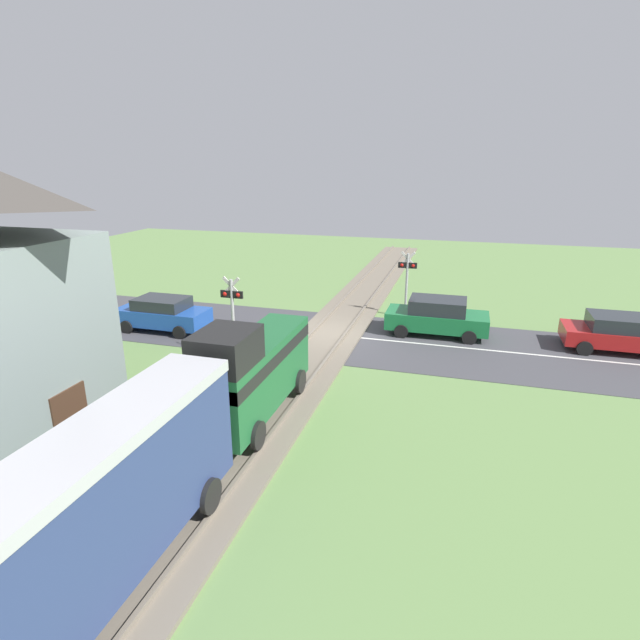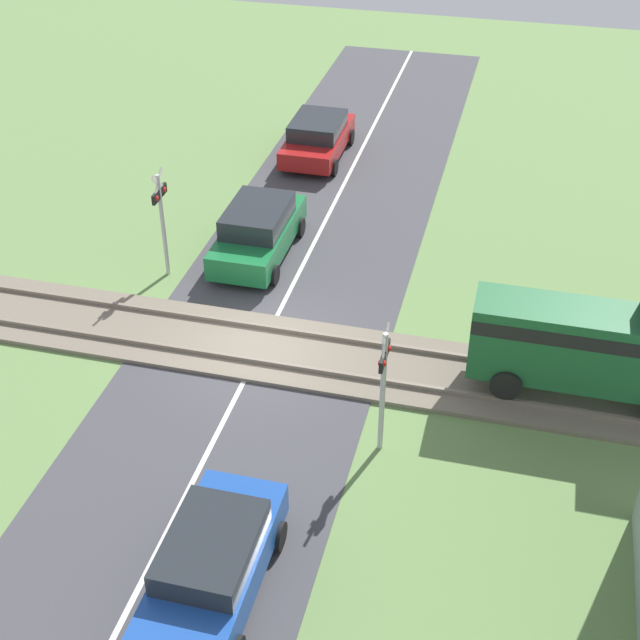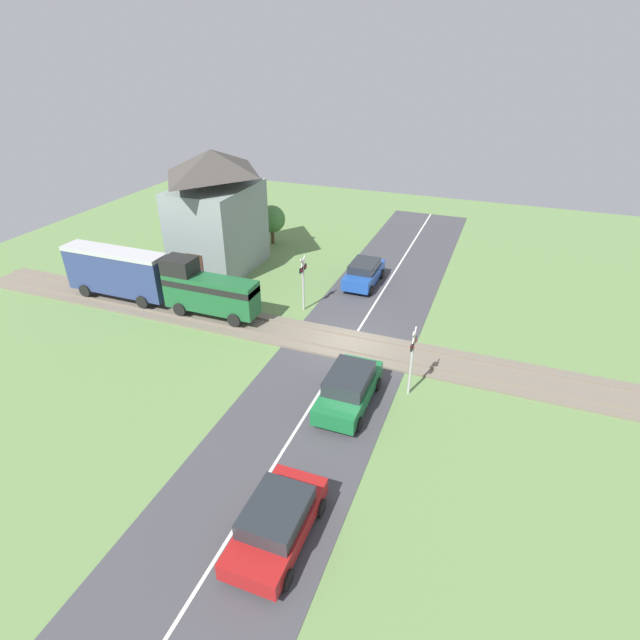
% 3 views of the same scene
% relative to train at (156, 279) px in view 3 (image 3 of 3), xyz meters
% --- Properties ---
extents(ground_plane, '(60.00, 60.00, 0.00)m').
position_rel_train_xyz_m(ground_plane, '(0.00, -11.62, -1.86)').
color(ground_plane, '#66894C').
extents(road_surface, '(48.00, 6.40, 0.02)m').
position_rel_train_xyz_m(road_surface, '(0.00, -11.62, -1.85)').
color(road_surface, '#424247').
rests_on(road_surface, ground_plane).
extents(track_bed, '(2.80, 48.00, 0.24)m').
position_rel_train_xyz_m(track_bed, '(0.00, -11.62, -1.79)').
color(track_bed, '#756B5B').
rests_on(track_bed, ground_plane).
extents(train, '(1.58, 12.31, 3.18)m').
position_rel_train_xyz_m(train, '(0.00, 0.00, 0.00)').
color(train, '#1E6033').
rests_on(train, track_bed).
extents(car_near_crossing, '(4.39, 1.99, 1.65)m').
position_rel_train_xyz_m(car_near_crossing, '(-4.49, -13.06, -1.01)').
color(car_near_crossing, '#197038').
rests_on(car_near_crossing, ground_plane).
extents(car_far_side, '(4.12, 1.90, 1.53)m').
position_rel_train_xyz_m(car_far_side, '(7.47, -10.18, -1.06)').
color(car_far_side, '#1E4CA8').
rests_on(car_far_side, ground_plane).
extents(car_behind_queue, '(4.12, 2.05, 1.49)m').
position_rel_train_xyz_m(car_behind_queue, '(-11.65, -13.06, -1.08)').
color(car_behind_queue, '#A81919').
rests_on(car_behind_queue, ground_plane).
extents(crossing_signal_west_approach, '(0.90, 0.18, 3.28)m').
position_rel_train_xyz_m(crossing_signal_west_approach, '(-2.84, -15.32, 0.23)').
color(crossing_signal_west_approach, '#B7B7B7').
rests_on(crossing_signal_west_approach, ground_plane).
extents(crossing_signal_east_approach, '(0.90, 0.18, 3.28)m').
position_rel_train_xyz_m(crossing_signal_east_approach, '(2.84, -7.92, 0.23)').
color(crossing_signal_east_approach, '#B7B7B7').
rests_on(crossing_signal_east_approach, ground_plane).
extents(station_building, '(6.52, 4.79, 7.90)m').
position_rel_train_xyz_m(station_building, '(6.57, -0.26, 1.98)').
color(station_building, gray).
rests_on(station_building, ground_plane).
extents(pedestrian_by_station, '(0.43, 0.43, 1.74)m').
position_rel_train_xyz_m(pedestrian_by_station, '(2.70, -1.06, -1.07)').
color(pedestrian_by_station, '#7F3D84').
rests_on(pedestrian_by_station, ground_plane).
extents(tree_by_station, '(2.05, 2.05, 2.98)m').
position_rel_train_xyz_m(tree_by_station, '(12.09, -1.49, 0.08)').
color(tree_by_station, brown).
rests_on(tree_by_station, ground_plane).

